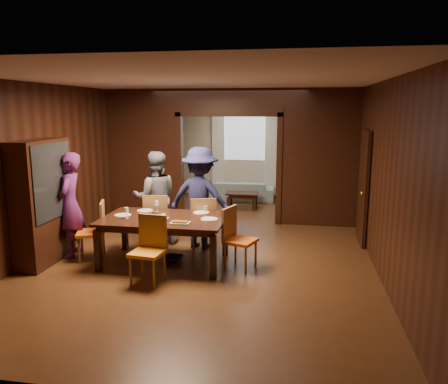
% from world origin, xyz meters
% --- Properties ---
extents(floor, '(9.00, 9.00, 0.00)m').
position_xyz_m(floor, '(0.00, 0.00, 0.00)').
color(floor, '#4F3016').
rests_on(floor, ground).
extents(ceiling, '(5.50, 9.00, 0.02)m').
position_xyz_m(ceiling, '(0.00, 0.00, 2.90)').
color(ceiling, silver).
rests_on(ceiling, room_walls).
extents(room_walls, '(5.52, 9.01, 2.90)m').
position_xyz_m(room_walls, '(0.00, 1.89, 1.51)').
color(room_walls, black).
rests_on(room_walls, floor).
extents(person_purple, '(0.56, 0.72, 1.77)m').
position_xyz_m(person_purple, '(-2.26, -1.14, 0.89)').
color(person_purple, '#5A205D').
rests_on(person_purple, floor).
extents(person_grey, '(1.00, 0.88, 1.72)m').
position_xyz_m(person_grey, '(-1.08, -0.19, 0.86)').
color(person_grey, slate).
rests_on(person_grey, floor).
extents(person_navy, '(1.26, 0.83, 1.82)m').
position_xyz_m(person_navy, '(-0.21, -0.30, 0.91)').
color(person_navy, '#1C1F47').
rests_on(person_navy, floor).
extents(sofa, '(1.85, 0.79, 0.53)m').
position_xyz_m(sofa, '(-0.04, 3.85, 0.27)').
color(sofa, '#8DB5B9').
rests_on(sofa, floor).
extents(serving_bowl, '(0.35, 0.35, 0.09)m').
position_xyz_m(serving_bowl, '(-0.49, -1.15, 0.80)').
color(serving_bowl, black).
rests_on(serving_bowl, dining_table).
extents(dining_table, '(1.97, 1.23, 0.76)m').
position_xyz_m(dining_table, '(-0.59, -1.22, 0.38)').
color(dining_table, black).
rests_on(dining_table, floor).
extents(coffee_table, '(0.80, 0.50, 0.40)m').
position_xyz_m(coffee_table, '(0.14, 2.94, 0.20)').
color(coffee_table, black).
rests_on(coffee_table, floor).
extents(chair_left, '(0.56, 0.56, 0.97)m').
position_xyz_m(chair_left, '(-1.86, -1.25, 0.48)').
color(chair_left, orange).
rests_on(chair_left, floor).
extents(chair_right, '(0.56, 0.56, 0.97)m').
position_xyz_m(chair_right, '(0.65, -1.27, 0.48)').
color(chair_right, orange).
rests_on(chair_right, floor).
extents(chair_far_l, '(0.50, 0.50, 0.97)m').
position_xyz_m(chair_far_l, '(-1.01, -0.30, 0.48)').
color(chair_far_l, orange).
rests_on(chair_far_l, floor).
extents(chair_far_r, '(0.56, 0.56, 0.97)m').
position_xyz_m(chair_far_r, '(-0.13, -0.44, 0.48)').
color(chair_far_r, orange).
rests_on(chair_far_r, floor).
extents(chair_near, '(0.49, 0.49, 0.97)m').
position_xyz_m(chair_near, '(-0.59, -2.06, 0.48)').
color(chair_near, orange).
rests_on(chair_near, floor).
extents(hutch, '(0.40, 1.20, 2.00)m').
position_xyz_m(hutch, '(-2.53, -1.50, 1.00)').
color(hutch, black).
rests_on(hutch, floor).
extents(door_right, '(0.06, 0.90, 2.10)m').
position_xyz_m(door_right, '(2.70, 0.50, 1.05)').
color(door_right, black).
rests_on(door_right, floor).
extents(window_far, '(1.20, 0.03, 1.30)m').
position_xyz_m(window_far, '(0.00, 4.44, 1.70)').
color(window_far, silver).
rests_on(window_far, back_wall).
extents(curtain_left, '(0.35, 0.06, 2.40)m').
position_xyz_m(curtain_left, '(-0.75, 4.40, 1.25)').
color(curtain_left, white).
rests_on(curtain_left, back_wall).
extents(curtain_right, '(0.35, 0.06, 2.40)m').
position_xyz_m(curtain_right, '(0.75, 4.40, 1.25)').
color(curtain_right, white).
rests_on(curtain_right, back_wall).
extents(plate_left, '(0.27, 0.27, 0.01)m').
position_xyz_m(plate_left, '(-1.31, -1.19, 0.77)').
color(plate_left, white).
rests_on(plate_left, dining_table).
extents(plate_far_l, '(0.27, 0.27, 0.01)m').
position_xyz_m(plate_far_l, '(-1.06, -0.83, 0.77)').
color(plate_far_l, silver).
rests_on(plate_far_l, dining_table).
extents(plate_far_r, '(0.27, 0.27, 0.01)m').
position_xyz_m(plate_far_r, '(-0.08, -0.80, 0.77)').
color(plate_far_r, white).
rests_on(plate_far_r, dining_table).
extents(plate_right, '(0.27, 0.27, 0.01)m').
position_xyz_m(plate_right, '(0.14, -1.21, 0.77)').
color(plate_right, white).
rests_on(plate_right, dining_table).
extents(plate_near, '(0.27, 0.27, 0.01)m').
position_xyz_m(plate_near, '(-0.61, -1.59, 0.77)').
color(plate_near, white).
rests_on(plate_near, dining_table).
extents(platter_a, '(0.30, 0.20, 0.04)m').
position_xyz_m(platter_a, '(-0.64, -1.34, 0.78)').
color(platter_a, gray).
rests_on(platter_a, dining_table).
extents(platter_b, '(0.30, 0.20, 0.04)m').
position_xyz_m(platter_b, '(-0.24, -1.52, 0.78)').
color(platter_b, gray).
rests_on(platter_b, dining_table).
extents(wineglass_left, '(0.08, 0.08, 0.18)m').
position_xyz_m(wineglass_left, '(-1.17, -1.37, 0.85)').
color(wineglass_left, silver).
rests_on(wineglass_left, dining_table).
extents(wineglass_far, '(0.08, 0.08, 0.18)m').
position_xyz_m(wineglass_far, '(-0.85, -0.81, 0.85)').
color(wineglass_far, white).
rests_on(wineglass_far, dining_table).
extents(wineglass_right, '(0.08, 0.08, 0.18)m').
position_xyz_m(wineglass_right, '(0.06, -1.06, 0.85)').
color(wineglass_right, white).
rests_on(wineglass_right, dining_table).
extents(tumbler, '(0.07, 0.07, 0.14)m').
position_xyz_m(tumbler, '(-0.50, -1.54, 0.83)').
color(tumbler, white).
rests_on(tumbler, dining_table).
extents(condiment_jar, '(0.08, 0.08, 0.11)m').
position_xyz_m(condiment_jar, '(-0.73, -1.29, 0.82)').
color(condiment_jar, '#462610').
rests_on(condiment_jar, dining_table).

